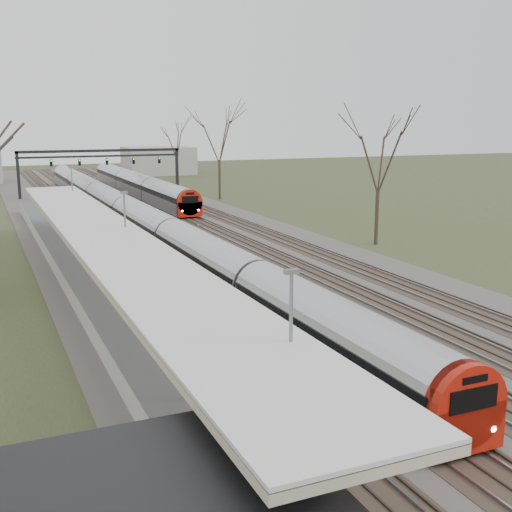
{
  "coord_description": "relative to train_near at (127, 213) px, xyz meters",
  "views": [
    {
      "loc": [
        -14.94,
        -0.29,
        9.81
      ],
      "look_at": [
        -0.23,
        33.36,
        2.0
      ],
      "focal_mm": 45.0,
      "sensor_mm": 36.0,
      "label": 1
    }
  ],
  "objects": [
    {
      "name": "canopy",
      "position": [
        -6.55,
        -24.68,
        2.45
      ],
      "size": [
        4.1,
        50.0,
        3.11
      ],
      "color": "slate",
      "rests_on": "platform"
    },
    {
      "name": "platform",
      "position": [
        -6.55,
        -20.16,
        -0.98
      ],
      "size": [
        3.5,
        69.0,
        1.0
      ],
      "primitive_type": "cube",
      "color": "#9E9B93",
      "rests_on": "ground"
    },
    {
      "name": "track_bed",
      "position": [
        2.76,
        -2.66,
        -1.42
      ],
      "size": [
        24.0,
        160.0,
        0.22
      ],
      "color": "#474442",
      "rests_on": "ground"
    },
    {
      "name": "signal_gantry",
      "position": [
        2.79,
        27.32,
        3.43
      ],
      "size": [
        21.0,
        0.59,
        6.08
      ],
      "color": "black",
      "rests_on": "ground"
    },
    {
      "name": "train_near",
      "position": [
        0.0,
        0.0,
        0.0
      ],
      "size": [
        2.62,
        90.21,
        3.05
      ],
      "color": "#B0B2BB",
      "rests_on": "ground"
    },
    {
      "name": "tree_east_far",
      "position": [
        16.5,
        -15.66,
        5.81
      ],
      "size": [
        5.0,
        5.0,
        10.3
      ],
      "color": "#2D231C",
      "rests_on": "ground"
    },
    {
      "name": "train_far",
      "position": [
        7.0,
        25.3,
        0.0
      ],
      "size": [
        2.62,
        45.21,
        3.05
      ],
      "color": "#B0B2BB",
      "rests_on": "ground"
    }
  ]
}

